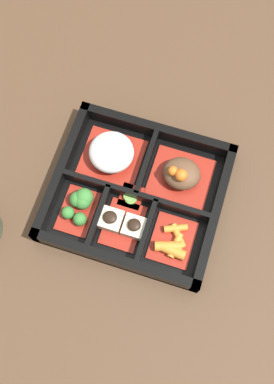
# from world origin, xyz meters

# --- Properties ---
(ground_plane) EXTENTS (3.00, 3.00, 0.00)m
(ground_plane) POSITION_xyz_m (0.00, 0.00, 0.00)
(ground_plane) COLOR #4C3523
(bento_base) EXTENTS (0.27, 0.24, 0.01)m
(bento_base) POSITION_xyz_m (0.00, 0.00, 0.01)
(bento_base) COLOR black
(bento_base) RESTS_ON ground_plane
(bento_rim) EXTENTS (0.27, 0.24, 0.04)m
(bento_rim) POSITION_xyz_m (-0.00, -0.00, 0.02)
(bento_rim) COLOR black
(bento_rim) RESTS_ON ground_plane
(bowl_rice) EXTENTS (0.10, 0.09, 0.04)m
(bowl_rice) POSITION_xyz_m (-0.06, 0.05, 0.03)
(bowl_rice) COLOR maroon
(bowl_rice) RESTS_ON bento_base
(bowl_stew) EXTENTS (0.10, 0.09, 0.05)m
(bowl_stew) POSITION_xyz_m (0.06, 0.05, 0.03)
(bowl_stew) COLOR maroon
(bowl_stew) RESTS_ON bento_base
(bowl_greens) EXTENTS (0.05, 0.08, 0.04)m
(bowl_greens) POSITION_xyz_m (-0.08, -0.05, 0.03)
(bowl_greens) COLOR maroon
(bowl_greens) RESTS_ON bento_base
(bowl_tofu) EXTENTS (0.07, 0.08, 0.03)m
(bowl_tofu) POSITION_xyz_m (-0.01, -0.06, 0.02)
(bowl_tofu) COLOR maroon
(bowl_tofu) RESTS_ON bento_base
(bowl_carrots) EXTENTS (0.07, 0.08, 0.02)m
(bowl_carrots) POSITION_xyz_m (0.08, -0.06, 0.02)
(bowl_carrots) COLOR maroon
(bowl_carrots) RESTS_ON bento_base
(bowl_pickles) EXTENTS (0.04, 0.04, 0.01)m
(bowl_pickles) POSITION_xyz_m (-0.01, -0.01, 0.01)
(bowl_pickles) COLOR maroon
(bowl_pickles) RESTS_ON bento_base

